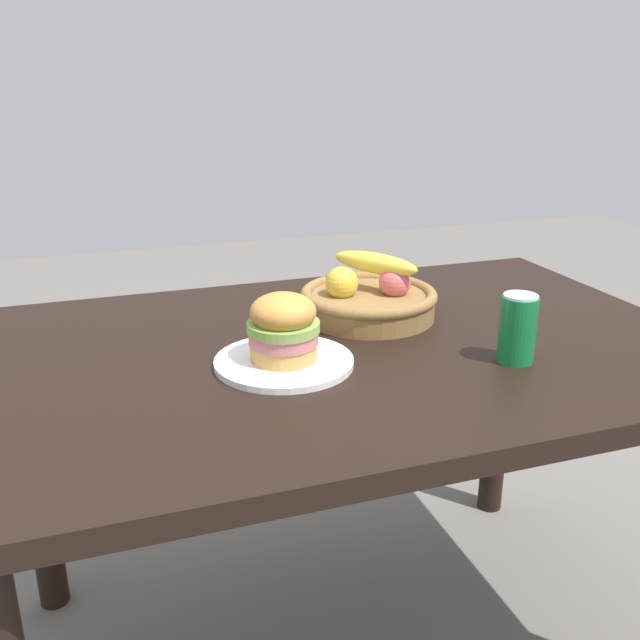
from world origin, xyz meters
TOP-DOWN VIEW (x-y plane):
  - dining_table at (0.00, 0.00)m, footprint 1.40×0.90m
  - plate at (-0.14, -0.07)m, footprint 0.25×0.25m
  - sandwich at (-0.14, -0.07)m, footprint 0.13×0.13m
  - soda_can at (0.26, -0.18)m, footprint 0.07×0.07m
  - fruit_basket at (0.10, 0.13)m, footprint 0.29×0.29m

SIDE VIEW (x-z plane):
  - dining_table at x=0.00m, z-range 0.27..1.02m
  - plate at x=-0.14m, z-range 0.75..0.76m
  - fruit_basket at x=0.10m, z-range 0.72..0.86m
  - soda_can at x=0.26m, z-range 0.75..0.88m
  - sandwich at x=-0.14m, z-range 0.76..0.88m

